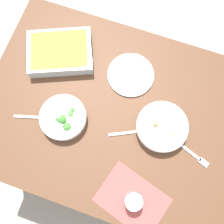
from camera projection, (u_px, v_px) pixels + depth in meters
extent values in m
plane|color=#B2A899|center=(112.00, 136.00, 1.87)|extent=(6.00, 6.00, 0.00)
cube|color=brown|center=(112.00, 113.00, 1.17)|extent=(1.20, 0.90, 0.04)
cylinder|color=brown|center=(4.00, 159.00, 1.48)|extent=(0.06, 0.06, 0.70)
cylinder|color=brown|center=(180.00, 224.00, 1.39)|extent=(0.06, 0.06, 0.70)
cylinder|color=brown|center=(54.00, 47.00, 1.66)|extent=(0.06, 0.06, 0.70)
cylinder|color=brown|center=(213.00, 98.00, 1.57)|extent=(0.06, 0.06, 0.70)
cube|color=#B24C47|center=(132.00, 200.00, 1.05)|extent=(0.32, 0.27, 0.00)
cylinder|color=white|center=(161.00, 128.00, 1.10)|extent=(0.22, 0.22, 0.05)
torus|color=white|center=(162.00, 127.00, 1.08)|extent=(0.23, 0.23, 0.01)
cylinder|color=olive|center=(161.00, 128.00, 1.10)|extent=(0.18, 0.18, 0.03)
sphere|color=olive|center=(172.00, 135.00, 1.07)|extent=(0.02, 0.02, 0.02)
sphere|color=silver|center=(160.00, 128.00, 1.08)|extent=(0.02, 0.02, 0.02)
sphere|color=silver|center=(163.00, 127.00, 1.08)|extent=(0.02, 0.02, 0.02)
sphere|color=olive|center=(155.00, 126.00, 1.08)|extent=(0.02, 0.02, 0.02)
cylinder|color=white|center=(64.00, 118.00, 1.12)|extent=(0.20, 0.20, 0.05)
torus|color=white|center=(63.00, 117.00, 1.10)|extent=(0.21, 0.21, 0.01)
cylinder|color=#8CB272|center=(63.00, 118.00, 1.11)|extent=(0.17, 0.17, 0.02)
sphere|color=#569E42|center=(71.00, 114.00, 1.10)|extent=(0.03, 0.03, 0.03)
sphere|color=#569E42|center=(63.00, 117.00, 1.10)|extent=(0.03, 0.03, 0.03)
sphere|color=#3D7A33|center=(61.00, 121.00, 1.09)|extent=(0.03, 0.03, 0.03)
sphere|color=#569E42|center=(63.00, 120.00, 1.09)|extent=(0.03, 0.03, 0.03)
sphere|color=#478C38|center=(67.00, 127.00, 1.08)|extent=(0.04, 0.04, 0.04)
sphere|color=#3D7A33|center=(63.00, 120.00, 1.09)|extent=(0.04, 0.04, 0.04)
sphere|color=#478C38|center=(73.00, 110.00, 1.10)|extent=(0.03, 0.03, 0.03)
sphere|color=#478C38|center=(71.00, 114.00, 1.10)|extent=(0.02, 0.02, 0.02)
sphere|color=#3D7A33|center=(58.00, 120.00, 1.09)|extent=(0.02, 0.02, 0.02)
cube|color=silver|center=(60.00, 52.00, 1.19)|extent=(0.36, 0.32, 0.06)
cube|color=gold|center=(60.00, 51.00, 1.18)|extent=(0.32, 0.28, 0.04)
cylinder|color=#B2BCC6|center=(133.00, 201.00, 1.01)|extent=(0.07, 0.07, 0.08)
cylinder|color=black|center=(133.00, 201.00, 1.03)|extent=(0.06, 0.06, 0.05)
cylinder|color=white|center=(131.00, 75.00, 1.19)|extent=(0.22, 0.22, 0.01)
cube|color=silver|center=(124.00, 133.00, 1.12)|extent=(0.13, 0.07, 0.01)
ellipsoid|color=silver|center=(143.00, 131.00, 1.12)|extent=(0.05, 0.04, 0.01)
cube|color=silver|center=(29.00, 117.00, 1.14)|extent=(0.14, 0.05, 0.01)
ellipsoid|color=silver|center=(48.00, 118.00, 1.14)|extent=(0.05, 0.04, 0.01)
cube|color=silver|center=(188.00, 150.00, 1.10)|extent=(0.14, 0.06, 0.01)
cube|color=silver|center=(204.00, 162.00, 1.09)|extent=(0.05, 0.04, 0.01)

